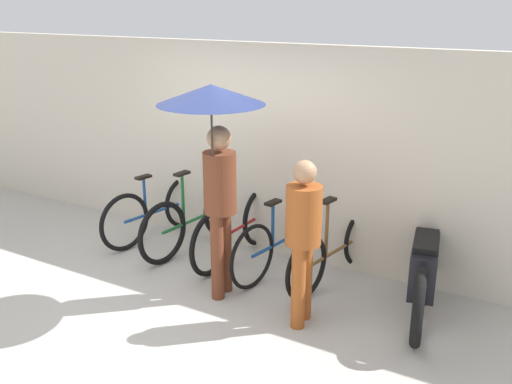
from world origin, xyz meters
TOP-DOWN VIEW (x-y plane):
  - ground_plane at (0.00, 0.00)m, footprint 30.00×30.00m
  - back_wall at (0.00, 1.92)m, footprint 11.32×0.12m
  - parked_bicycle_0 at (-1.19, 1.52)m, footprint 0.49×1.67m
  - parked_bicycle_1 at (-0.59, 1.50)m, footprint 0.44×1.80m
  - parked_bicycle_2 at (0.00, 1.50)m, footprint 0.44×1.72m
  - parked_bicycle_3 at (0.60, 1.50)m, footprint 0.46×1.74m
  - parked_bicycle_4 at (1.19, 1.55)m, footprint 0.49×1.71m
  - pedestrian_leading at (0.33, 0.60)m, footprint 0.99×0.99m
  - pedestrian_center at (1.25, 0.60)m, footprint 0.32×0.32m
  - motorcycle at (2.13, 1.48)m, footprint 0.68×2.08m

SIDE VIEW (x-z plane):
  - ground_plane at x=0.00m, z-range 0.00..0.00m
  - parked_bicycle_4 at x=1.19m, z-range -0.14..0.85m
  - parked_bicycle_3 at x=0.60m, z-range -0.12..0.86m
  - parked_bicycle_0 at x=-1.19m, z-range -0.16..0.90m
  - parked_bicycle_2 at x=0.00m, z-range -0.13..0.89m
  - parked_bicycle_1 at x=-0.59m, z-range -0.12..0.88m
  - motorcycle at x=2.13m, z-range -0.06..0.86m
  - pedestrian_center at x=1.25m, z-range 0.13..1.69m
  - back_wall at x=0.00m, z-range 0.00..2.42m
  - pedestrian_leading at x=0.33m, z-range 0.60..2.74m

